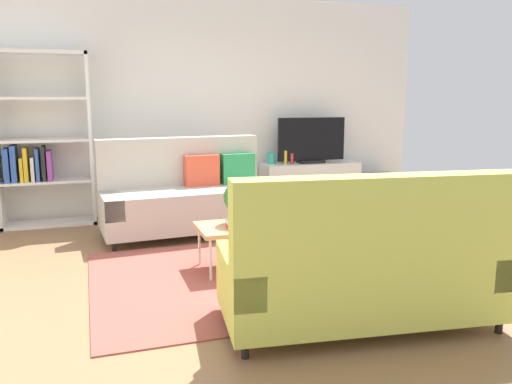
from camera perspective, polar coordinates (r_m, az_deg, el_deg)
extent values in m
plane|color=#936B47|center=(4.78, 1.62, -8.70)|extent=(7.68, 7.68, 0.00)
cube|color=white|center=(7.21, -5.97, 9.48)|extent=(6.40, 0.12, 2.90)
cube|color=#9E4C42|center=(4.67, 0.36, -9.07)|extent=(2.90, 2.20, 0.01)
cube|color=#B2ADA3|center=(5.95, -7.60, -1.73)|extent=(1.95, 0.97, 0.44)
cube|color=#B2ADA3|center=(6.18, -8.46, 3.40)|extent=(1.91, 0.33, 0.56)
cube|color=#B2ADA3|center=(6.19, 0.01, -0.12)|extent=(0.26, 0.85, 0.22)
cube|color=#B2ADA3|center=(5.78, -15.80, -1.28)|extent=(0.26, 0.85, 0.22)
cylinder|color=black|center=(5.98, 1.41, -4.25)|extent=(0.05, 0.05, 0.10)
cylinder|color=black|center=(5.54, -15.40, -5.82)|extent=(0.05, 0.05, 0.10)
cylinder|color=black|center=(6.59, -0.95, -2.85)|extent=(0.05, 0.05, 0.10)
cylinder|color=black|center=(6.20, -16.17, -4.14)|extent=(0.05, 0.05, 0.10)
cube|color=#288C4C|center=(6.21, -2.02, 2.62)|extent=(0.41, 0.17, 0.36)
cube|color=#D84C33|center=(6.07, -6.01, 2.38)|extent=(0.41, 0.17, 0.36)
cube|color=#C1CC51|center=(3.71, 11.34, -9.42)|extent=(1.99, 1.06, 0.44)
cube|color=#C1CC51|center=(3.29, 13.78, -3.02)|extent=(1.91, 0.42, 0.56)
cube|color=#C1CC51|center=(3.45, -1.91, -8.84)|extent=(0.30, 0.86, 0.22)
cube|color=#C1CC51|center=(4.07, 22.58, -6.62)|extent=(0.30, 0.86, 0.22)
cylinder|color=black|center=(3.90, -3.01, -12.50)|extent=(0.05, 0.05, 0.10)
cylinder|color=black|center=(4.47, 20.01, -10.06)|extent=(0.05, 0.05, 0.10)
cylinder|color=black|center=(3.29, -1.21, -17.06)|extent=(0.05, 0.05, 0.10)
cylinder|color=black|center=(3.95, 25.22, -13.21)|extent=(0.05, 0.05, 0.10)
cube|color=white|center=(3.27, 1.59, -4.63)|extent=(0.41, 0.19, 0.36)
cube|color=#D84C33|center=(3.39, 9.04, -4.19)|extent=(0.41, 0.19, 0.36)
cube|color=tan|center=(4.76, 0.17, -3.76)|extent=(1.10, 0.56, 0.04)
cylinder|color=silver|center=(4.90, -6.27, -5.94)|extent=(0.02, 0.02, 0.38)
cylinder|color=silver|center=(5.19, 4.63, -4.98)|extent=(0.02, 0.02, 0.38)
cylinder|color=silver|center=(4.47, -5.04, -7.54)|extent=(0.02, 0.02, 0.38)
cylinder|color=silver|center=(4.79, 6.77, -6.36)|extent=(0.02, 0.02, 0.38)
cube|color=silver|center=(7.46, 5.97, 0.79)|extent=(1.40, 0.44, 0.64)
cube|color=black|center=(7.39, 6.09, 3.36)|extent=(0.36, 0.20, 0.04)
cube|color=black|center=(7.36, 6.14, 5.83)|extent=(1.00, 0.05, 0.60)
cube|color=white|center=(6.75, -17.80, 5.57)|extent=(0.04, 0.36, 2.10)
cube|color=white|center=(6.76, -22.93, 14.01)|extent=(1.10, 0.36, 0.04)
cube|color=white|center=(6.92, -21.71, -3.22)|extent=(1.10, 0.36, 0.04)
cube|color=white|center=(6.82, -22.01, 1.12)|extent=(1.02, 0.36, 0.03)
cube|color=white|center=(6.76, -22.30, 5.30)|extent=(1.02, 0.36, 0.03)
cube|color=white|center=(6.74, -22.60, 9.53)|extent=(1.02, 0.36, 0.03)
cube|color=#3359B2|center=(6.83, -25.73, 2.69)|extent=(0.06, 0.29, 0.40)
cube|color=#3359B2|center=(6.82, -25.10, 2.88)|extent=(0.06, 0.29, 0.44)
cube|color=gold|center=(6.82, -24.37, 2.30)|extent=(0.04, 0.29, 0.29)
cube|color=gold|center=(6.81, -23.99, 2.82)|extent=(0.05, 0.29, 0.41)
cube|color=silver|center=(6.81, -23.35, 2.37)|extent=(0.04, 0.29, 0.29)
cube|color=#3359B2|center=(6.80, -22.91, 2.82)|extent=(0.04, 0.29, 0.39)
cube|color=#262626|center=(6.79, -22.31, 2.98)|extent=(0.04, 0.29, 0.42)
cube|color=purple|center=(6.79, -21.78, 2.76)|extent=(0.05, 0.29, 0.36)
cube|color=#4C5666|center=(7.90, 13.56, 0.36)|extent=(0.52, 0.40, 0.44)
cylinder|color=brown|center=(4.76, -1.70, -2.77)|extent=(0.18, 0.18, 0.12)
sphere|color=#2D7233|center=(4.72, -1.71, -0.58)|extent=(0.31, 0.31, 0.31)
cube|color=red|center=(4.62, -1.75, -3.70)|extent=(0.26, 0.21, 0.04)
cube|color=silver|center=(4.61, -1.75, -3.27)|extent=(0.25, 0.19, 0.03)
cylinder|color=#33B29E|center=(7.23, 1.66, 3.73)|extent=(0.12, 0.12, 0.16)
cylinder|color=gold|center=(7.21, 3.27, 3.83)|extent=(0.05, 0.05, 0.19)
cylinder|color=red|center=(7.25, 3.97, 3.69)|extent=(0.04, 0.04, 0.15)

